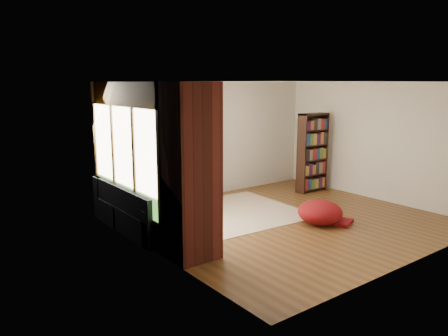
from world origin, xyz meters
TOP-DOWN VIEW (x-y plane):
  - floor at (0.00, 0.00)m, footprint 5.50×5.50m
  - ceiling at (0.00, 0.00)m, footprint 5.50×5.50m
  - wall_back at (0.00, 2.50)m, footprint 5.50×0.04m
  - wall_front at (0.00, -2.50)m, footprint 5.50×0.04m
  - wall_left at (-2.75, 0.00)m, footprint 0.04×5.00m
  - wall_right at (2.75, 0.00)m, footprint 0.04×5.00m
  - windows_back at (-1.20, 2.47)m, footprint 2.82×0.10m
  - windows_left at (-2.72, 1.20)m, footprint 0.10×2.62m
  - roller_blind at (-2.69, 2.03)m, footprint 0.03×0.72m
  - brick_chimney at (-2.40, -0.35)m, footprint 0.70×0.70m
  - sectional_sofa at (-1.95, 1.70)m, footprint 2.20×2.20m
  - area_rug at (-0.80, 1.05)m, footprint 3.27×2.56m
  - bookshelf at (2.14, 1.32)m, footprint 0.81×0.27m
  - pouf at (0.36, -0.49)m, footprint 1.08×1.08m
  - dog_tan at (-1.45, 1.64)m, footprint 1.06×0.74m
  - dog_brindle at (-2.42, 0.98)m, footprint 0.75×0.84m
  - throw_pillows at (-1.92, 1.85)m, footprint 1.98×1.68m

SIDE VIEW (x-z plane):
  - floor at x=0.00m, z-range 0.00..0.00m
  - area_rug at x=-0.80m, z-range 0.00..0.01m
  - pouf at x=0.36m, z-range 0.01..0.45m
  - sectional_sofa at x=-1.95m, z-range -0.10..0.70m
  - dog_brindle at x=-2.42m, z-range 0.54..0.95m
  - throw_pillows at x=-1.92m, z-range 0.56..1.01m
  - dog_tan at x=-1.45m, z-range 0.54..1.08m
  - bookshelf at x=2.14m, z-range 0.00..1.88m
  - wall_back at x=0.00m, z-range 0.00..2.60m
  - wall_front at x=0.00m, z-range 0.00..2.60m
  - wall_left at x=-2.75m, z-range 0.00..2.60m
  - wall_right at x=2.75m, z-range 0.00..2.60m
  - brick_chimney at x=-2.40m, z-range 0.00..2.60m
  - windows_back at x=-1.20m, z-range 0.40..2.30m
  - windows_left at x=-2.72m, z-range 0.40..2.30m
  - roller_blind at x=-2.69m, z-range 1.30..2.20m
  - ceiling at x=0.00m, z-range 2.60..2.60m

